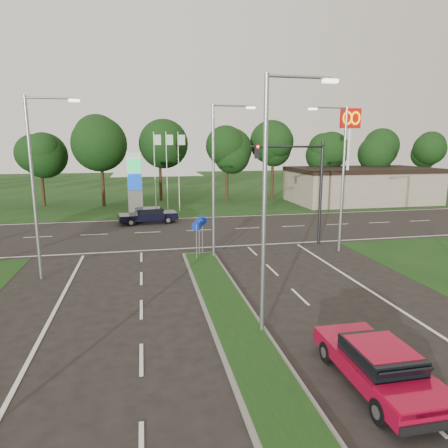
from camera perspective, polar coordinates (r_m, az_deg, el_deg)
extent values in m
cube|color=#143411|center=(62.37, -8.51, 4.95)|extent=(160.00, 50.00, 0.02)
cube|color=black|center=(31.81, -5.42, -1.00)|extent=(160.00, 12.00, 0.02)
cube|color=slate|center=(13.20, 4.55, -19.12)|extent=(2.00, 26.00, 0.12)
cube|color=gray|center=(50.01, 18.93, 5.23)|extent=(16.00, 9.00, 4.00)
cylinder|color=gray|center=(13.72, 5.75, 1.86)|extent=(0.16, 0.16, 9.00)
cylinder|color=gray|center=(14.07, 10.68, 19.96)|extent=(2.20, 0.10, 0.10)
cube|color=#FFF2CC|center=(14.50, 14.94, 19.12)|extent=(0.50, 0.22, 0.12)
cylinder|color=gray|center=(23.38, -1.53, 5.79)|extent=(0.16, 0.16, 9.00)
cylinder|color=gray|center=(23.59, 1.15, 16.55)|extent=(2.20, 0.10, 0.10)
cube|color=#FFF2CC|center=(23.84, 3.84, 16.23)|extent=(0.50, 0.22, 0.12)
cylinder|color=gray|center=(21.69, -25.57, 4.27)|extent=(0.16, 0.16, 9.00)
cylinder|color=gray|center=(21.44, -23.64, 16.17)|extent=(2.20, 0.10, 0.10)
cube|color=#FFF2CC|center=(21.25, -20.60, 16.17)|extent=(0.50, 0.22, 0.12)
cylinder|color=gray|center=(26.08, 16.60, 5.90)|extent=(0.16, 0.16, 9.00)
cylinder|color=gray|center=(25.57, 14.91, 15.77)|extent=(2.20, 0.10, 0.10)
cube|color=#FFF2CC|center=(25.11, 12.56, 15.74)|extent=(0.50, 0.22, 0.12)
cylinder|color=black|center=(27.73, 13.64, 4.26)|extent=(0.20, 0.20, 7.00)
cylinder|color=black|center=(26.58, 8.98, 10.85)|extent=(5.00, 0.14, 0.14)
cube|color=black|center=(25.95, 4.75, 10.28)|extent=(0.28, 0.28, 0.90)
sphere|color=#FF190C|center=(25.78, 4.87, 10.94)|extent=(0.20, 0.20, 0.20)
cylinder|color=gray|center=(23.30, -3.94, -2.74)|extent=(0.06, 0.06, 2.20)
cylinder|color=#0C26A5|center=(23.08, -3.98, -0.33)|extent=(0.56, 0.04, 0.56)
cylinder|color=gray|center=(24.30, -3.56, -2.15)|extent=(0.06, 0.06, 2.20)
cylinder|color=#0C26A5|center=(24.09, -3.58, 0.17)|extent=(0.56, 0.04, 0.56)
cylinder|color=gray|center=(25.02, -3.10, -1.75)|extent=(0.06, 0.06, 2.20)
cylinder|color=#0C26A5|center=(24.81, -3.12, 0.50)|extent=(0.56, 0.04, 0.56)
cube|color=silver|center=(40.10, -12.62, 5.66)|extent=(1.40, 0.30, 6.00)
cube|color=#0CA53F|center=(39.79, -12.74, 8.22)|extent=(1.30, 0.08, 1.20)
cube|color=#0C3FBF|center=(39.90, -12.64, 5.92)|extent=(1.30, 0.08, 1.60)
cylinder|color=silver|center=(41.03, -9.85, 7.29)|extent=(0.08, 0.08, 8.00)
cube|color=#B2D8B2|center=(40.95, -9.50, 11.78)|extent=(0.70, 0.02, 1.00)
cylinder|color=silver|center=(41.08, -8.16, 7.35)|extent=(0.08, 0.08, 8.00)
cube|color=#B2D8B2|center=(41.02, -7.79, 11.82)|extent=(0.70, 0.02, 1.00)
cylinder|color=silver|center=(41.17, -6.48, 7.39)|extent=(0.08, 0.08, 8.00)
cube|color=#B2D8B2|center=(41.12, -6.09, 11.86)|extent=(0.70, 0.02, 1.00)
cylinder|color=silver|center=(44.37, 17.28, 8.53)|extent=(0.30, 0.30, 10.00)
cube|color=#BF0C07|center=(44.42, 17.62, 14.20)|extent=(2.20, 0.35, 2.00)
torus|color=#FFC600|center=(44.01, 17.24, 14.26)|extent=(1.06, 0.16, 1.06)
torus|color=#FFC600|center=(44.44, 18.29, 14.16)|extent=(1.06, 0.16, 1.06)
cylinder|color=black|center=(47.25, -7.58, 5.67)|extent=(0.36, 0.36, 4.40)
sphere|color=black|center=(47.03, -7.71, 10.89)|extent=(6.00, 6.00, 6.00)
sphere|color=black|center=(46.86, -7.35, 12.12)|extent=(4.80, 4.80, 4.80)
cube|color=maroon|center=(12.72, 21.15, -18.50)|extent=(1.88, 4.57, 0.47)
cube|color=black|center=(12.45, 21.53, -16.89)|extent=(1.59, 2.01, 0.44)
cube|color=maroon|center=(12.35, 21.61, -16.00)|extent=(1.50, 1.65, 0.04)
cylinder|color=black|center=(13.56, 14.44, -17.30)|extent=(0.21, 0.64, 0.64)
cylinder|color=black|center=(14.33, 20.85, -16.07)|extent=(0.21, 0.64, 0.64)
cylinder|color=black|center=(11.42, 21.35, -23.72)|extent=(0.21, 0.64, 0.64)
cylinder|color=black|center=(12.32, 28.56, -21.56)|extent=(0.21, 0.64, 0.64)
cube|color=black|center=(35.31, -10.80, 1.09)|extent=(5.09, 2.59, 0.50)
cube|color=black|center=(35.24, -10.67, 1.86)|extent=(2.34, 1.95, 0.47)
cube|color=black|center=(35.20, -10.69, 2.23)|extent=(1.94, 1.80, 0.04)
cylinder|color=black|center=(34.29, -13.15, 0.23)|extent=(0.71, 0.31, 0.69)
cylinder|color=black|center=(36.08, -13.44, 0.76)|extent=(0.71, 0.31, 0.69)
cylinder|color=black|center=(34.71, -8.02, 0.55)|extent=(0.71, 0.31, 0.69)
cylinder|color=black|center=(36.48, -8.56, 1.06)|extent=(0.71, 0.31, 0.69)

